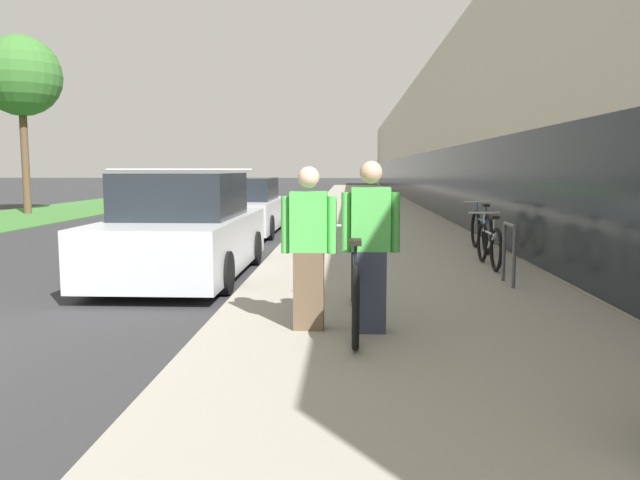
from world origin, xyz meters
name	(u,v)px	position (x,y,z in m)	size (l,w,h in m)	color
sidewalk_slab	(368,208)	(5.87, 21.00, 0.06)	(4.44, 70.00, 0.13)	gray
storefront_facade	(500,146)	(13.12, 29.00, 2.92)	(10.01, 70.00, 5.86)	beige
lawn_strip	(111,204)	(-6.49, 25.00, 0.01)	(4.88, 70.00, 0.03)	#3D7533
tandem_bicycle	(355,285)	(5.18, 1.44, 0.53)	(0.52, 2.69, 0.94)	black
person_rider	(370,247)	(5.32, 1.10, 0.96)	(0.56, 0.22, 1.65)	#33384C
person_bystander	(309,248)	(4.73, 1.18, 0.93)	(0.54, 0.21, 1.60)	brown
bike_rack_hoop	(509,247)	(7.30, 3.69, 0.64)	(0.05, 0.60, 0.84)	#4C4C51
cruiser_bike_nearest	(489,244)	(7.38, 5.27, 0.49)	(0.52, 1.68, 0.86)	black
cruiser_bike_middle	(481,231)	(7.66, 7.21, 0.52)	(0.52, 1.81, 0.93)	black
parked_sedan_curbside	(184,231)	(2.53, 4.74, 0.74)	(2.02, 4.45, 1.71)	silver
vintage_roadster_curbside	(246,208)	(2.41, 11.32, 0.67)	(1.79, 4.64, 1.47)	silver
street_tree_far	(21,77)	(-7.00, 18.06, 5.07)	(2.93, 2.93, 6.57)	brown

